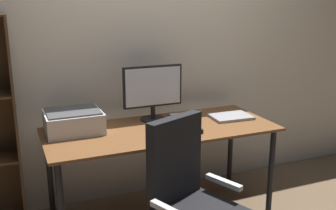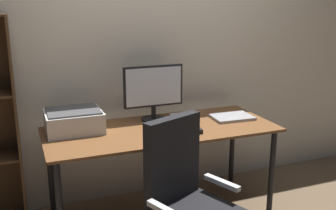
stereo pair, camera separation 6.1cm
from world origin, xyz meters
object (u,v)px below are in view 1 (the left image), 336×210
Objects in this scene: laptop at (231,117)px; printer at (74,121)px; desk at (161,138)px; coffee_mug at (175,121)px; keyboard at (170,136)px; monitor at (153,90)px; mouse at (197,130)px.

printer is at bearing 176.54° from laptop.
coffee_mug reaches higher than desk.
desk is at bearing 82.06° from keyboard.
mouse is (0.19, -0.41, -0.23)m from monitor.
desk is at bearing 168.95° from coffee_mug.
mouse reaches higher than desk.
laptop reaches higher than keyboard.
monitor is 0.66m from printer.
desk is 3.57× the size of monitor.
laptop is at bearing -6.34° from printer.
coffee_mug is at bearing 55.86° from keyboard.
monitor is at bearing 164.91° from laptop.
coffee_mug is at bearing -172.25° from laptop.
coffee_mug is (-0.10, 0.17, 0.03)m from mouse.
mouse is 0.90m from printer.
coffee_mug is 0.74m from printer.
printer is (-0.72, 0.18, 0.03)m from coffee_mug.
monitor is (0.02, 0.22, 0.33)m from desk.
laptop is at bearing 18.25° from keyboard.
mouse is 0.30× the size of laptop.
desk is at bearing 142.78° from mouse.
monitor is 1.50× the size of laptop.
desk is at bearing -94.45° from monitor.
monitor is at bearing 109.54° from coffee_mug.
coffee_mug is at bearing -11.05° from desk.
printer reaches higher than coffee_mug.
printer is at bearing 165.85° from coffee_mug.
laptop is 0.80× the size of printer.
mouse is (0.23, 0.03, 0.01)m from keyboard.
keyboard is at bearing -156.26° from laptop.
monitor reaches higher than laptop.
laptop is (0.64, 0.24, 0.00)m from keyboard.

